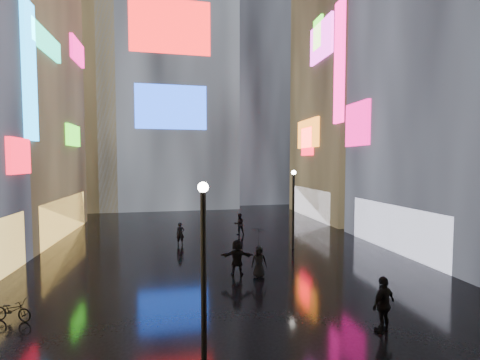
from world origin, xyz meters
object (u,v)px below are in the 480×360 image
object	(u,v)px
lamp_far	(293,205)
bicycle	(12,310)
lamp_near	(204,263)
pedestrian_3	(384,304)

from	to	relation	value
lamp_far	bicycle	xyz separation A→B (m)	(-13.41, -7.15, -2.55)
lamp_near	pedestrian_3	xyz separation A→B (m)	(6.09, 0.59, -1.99)
lamp_far	pedestrian_3	bearing A→B (deg)	-94.10
bicycle	pedestrian_3	bearing A→B (deg)	-84.77
lamp_near	lamp_far	distance (m)	12.99
lamp_near	bicycle	xyz separation A→B (m)	(-6.57, 3.89, -2.55)
lamp_far	pedestrian_3	world-z (taller)	lamp_far
lamp_near	pedestrian_3	world-z (taller)	lamp_near
bicycle	lamp_far	bearing A→B (deg)	-42.11
lamp_near	lamp_far	bearing A→B (deg)	58.20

